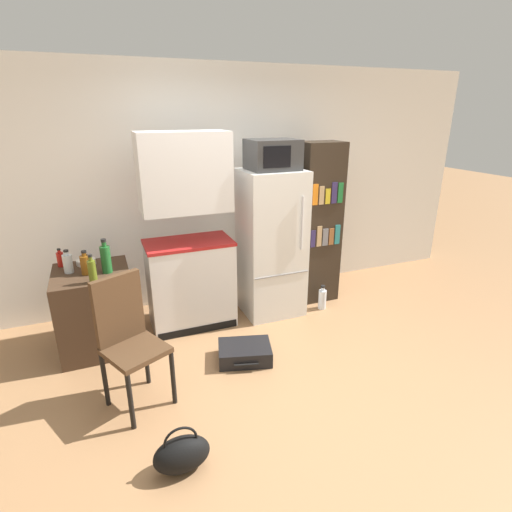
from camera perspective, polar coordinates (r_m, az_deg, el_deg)
name	(u,v)px	position (r m, az deg, el deg)	size (l,w,h in m)	color
ground_plane	(290,387)	(3.49, 4.81, -18.13)	(24.00, 24.00, 0.00)	#A3754C
wall_back	(232,186)	(4.75, -3.45, 9.93)	(6.40, 0.10, 2.65)	white
side_table	(96,310)	(4.09, -21.89, -7.11)	(0.66, 0.69, 0.78)	#422D1E
kitchen_hutch	(188,241)	(4.06, -9.67, 2.17)	(0.87, 0.50, 1.98)	white
refrigerator	(271,244)	(4.33, 2.20, 1.74)	(0.64, 0.59, 1.59)	silver
microwave	(273,155)	(4.13, 2.38, 14.27)	(0.49, 0.42, 0.30)	#333333
bookshelf	(318,224)	(4.67, 8.83, 4.52)	(0.47, 0.35, 1.84)	#2D2319
bottle_amber_beer	(86,264)	(3.86, -23.16, -1.09)	(0.09, 0.09, 0.22)	brown
bottle_green_tall	(106,259)	(3.82, -20.65, -0.35)	(0.09, 0.09, 0.32)	#1E6028
bottle_ketchup_red	(60,259)	(4.16, -26.17, -0.38)	(0.06, 0.06, 0.18)	#AD1914
bottle_clear_short	(68,263)	(3.96, -25.29, -0.93)	(0.08, 0.08, 0.22)	silver
bottle_olive_oil	(92,271)	(3.64, -22.35, -2.00)	(0.07, 0.07, 0.26)	#566619
bowl	(86,262)	(4.13, -23.11, -0.77)	(0.17, 0.17, 0.05)	silver
chair	(127,332)	(3.18, -17.95, -10.26)	(0.53, 0.53, 1.03)	black
suitcase_large_flat	(245,353)	(3.76, -1.63, -13.62)	(0.55, 0.46, 0.15)	black
handbag	(182,454)	(2.84, -10.56, -26.05)	(0.36, 0.20, 0.33)	black
water_bottle_front	(322,299)	(4.67, 9.45, -6.04)	(0.09, 0.09, 0.29)	silver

